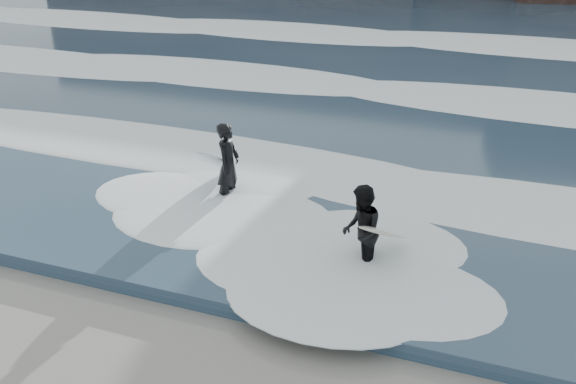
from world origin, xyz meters
TOP-DOWN VIEW (x-y plane):
  - sea at (0.00, 29.00)m, footprint 90.00×52.00m
  - foam_near at (0.00, 9.00)m, footprint 60.00×3.20m
  - foam_mid at (0.00, 16.00)m, footprint 60.00×4.00m
  - foam_far at (0.00, 25.00)m, footprint 60.00×4.80m
  - surfer_left at (-1.16, 6.98)m, footprint 1.10×2.07m
  - surfer_right at (2.47, 5.16)m, footprint 1.34×1.79m

SIDE VIEW (x-z plane):
  - sea at x=0.00m, z-range 0.00..0.30m
  - foam_near at x=0.00m, z-range 0.30..0.50m
  - foam_mid at x=0.00m, z-range 0.30..0.54m
  - foam_far at x=0.00m, z-range 0.30..0.60m
  - surfer_right at x=2.47m, z-range 0.01..1.78m
  - surfer_left at x=-1.16m, z-range 0.01..1.96m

